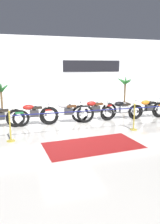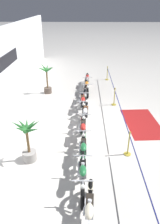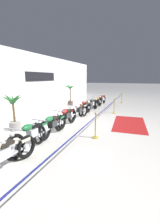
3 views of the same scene
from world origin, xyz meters
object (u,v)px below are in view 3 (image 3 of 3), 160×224
object	(u,v)px
motorcycle_red_3	(66,117)
stanchion_far_right	(122,99)
motorcycle_cream_0	(0,157)
motorcycle_black_6	(92,104)
stanchion_far_left	(100,115)
motorcycle_red_5	(84,107)
potted_palm_left_of_row	(70,94)
stanchion_mid_right	(114,108)
motorcycle_red_8	(102,99)
potted_palm_right_of_row	(14,112)
motorcycle_green_2	(52,125)
motorcycle_green_1	(31,135)
floor_banner	(129,124)
motorcycle_silver_4	(79,111)
stanchion_mid_left	(95,129)
motorcycle_orange_7	(98,102)

from	to	relation	value
motorcycle_red_3	stanchion_far_right	xyz separation A→B (m)	(8.33, -1.77, -0.12)
motorcycle_cream_0	motorcycle_red_3	bearing A→B (deg)	2.94
motorcycle_black_6	stanchion_far_left	world-z (taller)	stanchion_far_left
motorcycle_red_3	motorcycle_red_5	bearing A→B (deg)	0.66
potted_palm_left_of_row	stanchion_mid_right	xyz separation A→B (m)	(-1.77, -4.15, -0.64)
motorcycle_red_8	potted_palm_right_of_row	xyz separation A→B (m)	(-8.04, 2.22, 0.38)
motorcycle_cream_0	motorcycle_red_5	bearing A→B (deg)	2.01
motorcycle_green_2	motorcycle_red_8	distance (m)	8.08
potted_palm_right_of_row	stanchion_far_left	xyz separation A→B (m)	(1.13, -3.76, -0.09)
motorcycle_red_5	motorcycle_green_1	bearing A→B (deg)	-179.44
motorcycle_green_2	stanchion_mid_right	world-z (taller)	stanchion_mid_right
motorcycle_black_6	potted_palm_right_of_row	bearing A→B (deg)	159.02
motorcycle_black_6	stanchion_far_right	world-z (taller)	stanchion_far_right
stanchion_mid_right	floor_banner	xyz separation A→B (m)	(-2.13, -1.16, -0.35)
motorcycle_green_1	motorcycle_silver_4	world-z (taller)	motorcycle_green_1
potted_palm_left_of_row	stanchion_mid_left	size ratio (longest dim) A/B	1.88
motorcycle_red_5	potted_palm_left_of_row	distance (m)	3.65
motorcycle_green_2	floor_banner	distance (m)	4.17
motorcycle_green_2	potted_palm_right_of_row	xyz separation A→B (m)	(0.04, 2.02, 0.39)
motorcycle_cream_0	motorcycle_orange_7	xyz separation A→B (m)	(9.42, 0.03, 0.00)
motorcycle_silver_4	stanchion_mid_right	bearing A→B (deg)	-36.03
potted_palm_right_of_row	motorcycle_red_5	bearing A→B (deg)	-25.62
motorcycle_red_5	motorcycle_red_8	distance (m)	3.96
motorcycle_cream_0	motorcycle_green_1	world-z (taller)	motorcycle_green_1
potted_palm_right_of_row	stanchion_far_left	bearing A→B (deg)	-73.26
motorcycle_red_3	motorcycle_black_6	size ratio (longest dim) A/B	1.00
motorcycle_green_1	floor_banner	bearing A→B (deg)	-34.54
motorcycle_silver_4	floor_banner	xyz separation A→B (m)	(0.16, -2.82, -0.49)
motorcycle_green_2	stanchion_far_right	xyz separation A→B (m)	(9.68, -1.74, -0.11)
motorcycle_red_5	stanchion_mid_left	size ratio (longest dim) A/B	2.11
motorcycle_red_5	floor_banner	size ratio (longest dim) A/B	0.73
stanchion_mid_right	stanchion_far_right	distance (m)	4.59
motorcycle_black_6	potted_palm_right_of_row	world-z (taller)	potted_palm_right_of_row
motorcycle_red_3	stanchion_mid_left	distance (m)	1.98
motorcycle_red_3	motorcycle_black_6	distance (m)	4.10
motorcycle_orange_7	stanchion_far_left	world-z (taller)	stanchion_far_left
motorcycle_red_5	stanchion_mid_right	world-z (taller)	stanchion_mid_right
motorcycle_red_5	stanchion_mid_left	distance (m)	4.08
stanchion_far_right	potted_palm_left_of_row	bearing A→B (deg)	124.17
potted_palm_left_of_row	floor_banner	xyz separation A→B (m)	(-3.90, -5.31, -1.00)
stanchion_mid_left	floor_banner	size ratio (longest dim) A/B	0.35
motorcycle_silver_4	motorcycle_orange_7	world-z (taller)	motorcycle_silver_4
motorcycle_green_1	stanchion_far_right	size ratio (longest dim) A/B	2.18
motorcycle_red_3	motorcycle_cream_0	bearing A→B (deg)	-177.06
potted_palm_left_of_row	stanchion_far_left	size ratio (longest dim) A/B	0.14
motorcycle_cream_0	motorcycle_black_6	distance (m)	8.09
motorcycle_red_5	motorcycle_orange_7	bearing A→B (deg)	-4.53
motorcycle_green_2	stanchion_mid_right	distance (m)	5.38
motorcycle_red_5	motorcycle_black_6	distance (m)	1.33
motorcycle_cream_0	motorcycle_red_8	xyz separation A→B (m)	(10.72, -0.03, 0.02)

